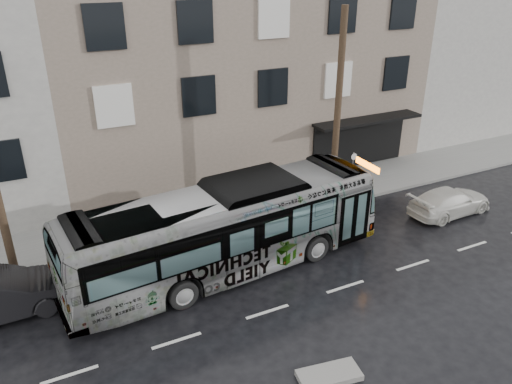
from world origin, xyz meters
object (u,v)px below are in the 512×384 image
(sign_post, at_px, (352,176))
(white_sedan, at_px, (450,201))
(bus, at_px, (226,230))
(utility_pole_front, at_px, (338,112))

(sign_post, bearing_deg, white_sedan, -43.24)
(bus, xyz_separation_m, white_sedan, (11.13, -0.32, -1.11))
(utility_pole_front, distance_m, white_sedan, 6.77)
(sign_post, height_order, bus, bus)
(bus, height_order, white_sedan, bus)
(sign_post, relative_size, bus, 0.19)
(sign_post, height_order, white_sedan, sign_post)
(utility_pole_front, relative_size, sign_post, 3.75)
(bus, bearing_deg, white_sedan, -96.90)
(sign_post, distance_m, bus, 8.30)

